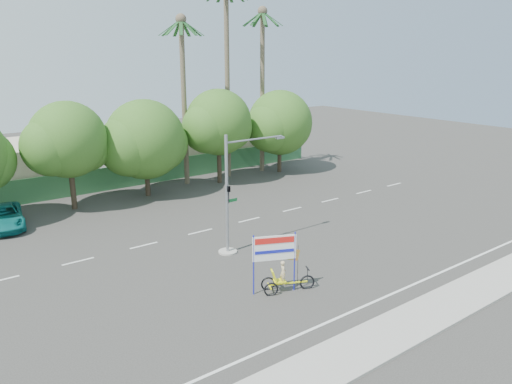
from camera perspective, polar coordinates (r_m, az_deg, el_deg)
ground at (r=28.24m, az=5.61°, el=-8.21°), size 120.00×120.00×0.00m
sidewalk_near at (r=23.86m, az=18.20°, el=-13.60°), size 50.00×2.40×0.12m
fence at (r=45.26m, az=-13.02°, el=2.04°), size 38.00×0.08×2.00m
building_left at (r=46.48m, az=-26.73°, el=2.36°), size 12.00×8.00×4.00m
building_right at (r=52.56m, az=-7.14°, el=5.10°), size 14.00×8.00×3.60m
tree_left at (r=38.88m, az=-20.75°, el=5.31°), size 6.66×5.60×8.07m
tree_center at (r=41.02m, az=-12.63°, el=5.61°), size 7.62×6.40×7.85m
tree_right at (r=44.19m, az=-4.36°, el=7.67°), size 6.90×5.80×8.36m
tree_far_right at (r=48.37m, az=2.70°, el=7.69°), size 7.38×6.20×7.94m
palm_tall at (r=46.14m, az=-3.33°, el=14.55°), size 3.73×3.79×17.45m
palm_mid at (r=48.51m, az=0.73°, el=13.38°), size 3.73×3.79×15.45m
palm_short at (r=43.87m, az=-8.30°, el=12.26°), size 3.73×3.79×14.45m
traffic_signal at (r=28.85m, az=-2.82°, el=-1.42°), size 4.72×1.10×7.00m
trike_billboard at (r=24.63m, az=2.78°, el=-8.68°), size 2.92×1.52×3.12m
pickup_truck at (r=37.52m, az=-26.94°, el=-2.55°), size 3.20×5.66×1.49m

